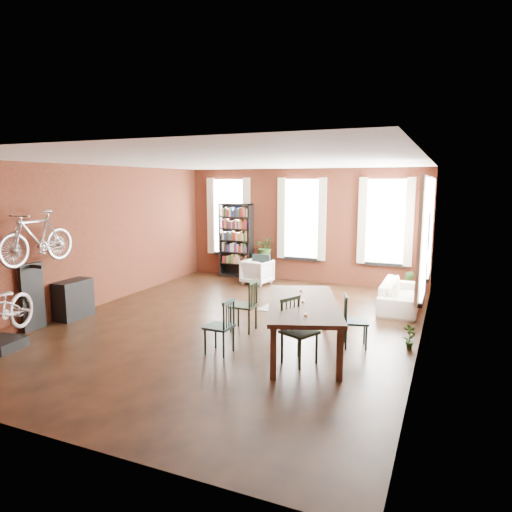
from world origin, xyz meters
The scene contains 18 objects.
room centered at (0.25, 0.62, 2.14)m, with size 9.00×9.04×3.22m.
dining_table centered at (1.70, -0.85, 0.42)m, with size 1.13×2.48×0.85m, color #46362A.
dining_chair_a centered at (0.46, -1.48, 0.46)m, with size 0.42×0.42×0.92m, color #163230.
dining_chair_b centered at (0.34, -0.25, 0.50)m, with size 0.46×0.46×0.99m, color black.
dining_chair_c centered at (1.82, -1.37, 0.51)m, with size 0.47×0.47×1.02m, color black.
dining_chair_d centered at (2.48, -0.28, 0.45)m, with size 0.42×0.42×0.90m, color #173333.
bookshelf centered at (-2.00, 4.30, 1.10)m, with size 1.00×0.32×2.20m, color black.
white_armchair centered at (-1.02, 3.62, 0.37)m, with size 0.73×0.68×0.75m, color silver.
cream_sofa centered at (2.95, 2.60, 0.41)m, with size 2.08×0.61×0.81m, color beige.
striped_rug centered at (0.56, 1.86, 0.01)m, with size 0.96×1.54×0.01m, color black.
bike_trainer centered at (-3.03, -2.78, 0.09)m, with size 0.60×0.60×0.17m, color black.
bike_wall_rack centered at (-3.40, -1.80, 0.65)m, with size 0.16×0.60×1.30m, color black.
console_table centered at (-3.28, -0.90, 0.40)m, with size 0.40×0.80×0.80m, color black.
plant_stand centered at (-1.00, 4.30, 0.31)m, with size 0.31×0.31×0.62m, color black.
plant_by_sofa centered at (2.96, 4.05, 0.14)m, with size 0.34×0.61×0.27m, color #2C5220.
plant_small centered at (3.35, -0.03, 0.08)m, with size 0.23×0.44×0.16m, color #2A5923.
bicycle_hung centered at (-3.15, -1.80, 2.13)m, with size 0.47×1.00×1.66m, color #A5A8AD.
plant_on_stand centered at (-1.04, 4.28, 0.88)m, with size 0.59×0.65×0.51m, color #2E5120.
Camera 1 is at (3.88, -7.91, 2.81)m, focal length 32.00 mm.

